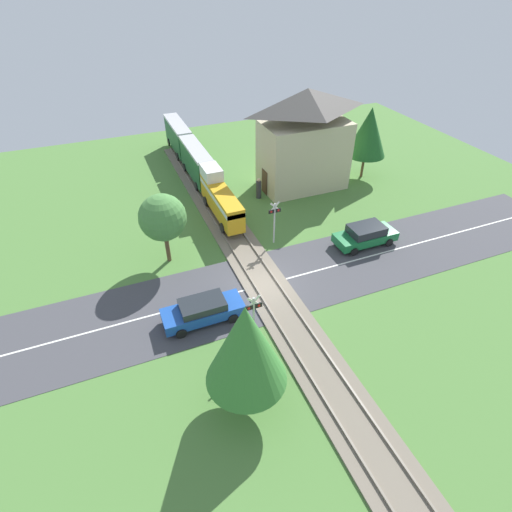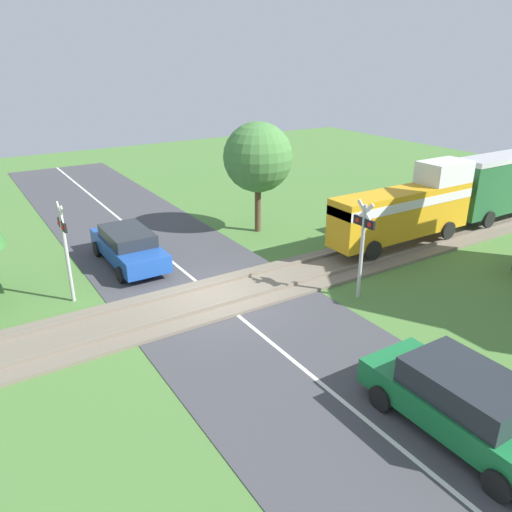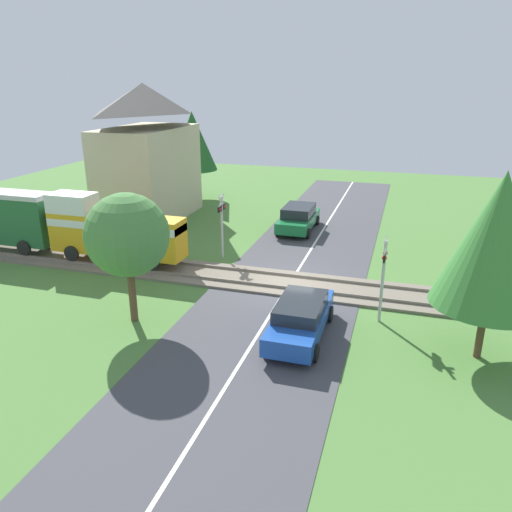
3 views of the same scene
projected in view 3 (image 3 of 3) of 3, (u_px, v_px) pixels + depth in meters
ground_plane at (289, 285)px, 22.08m from camera, size 60.00×60.00×0.00m
road_surface at (289, 285)px, 22.07m from camera, size 48.00×6.40×0.02m
track_bed at (289, 283)px, 22.05m from camera, size 2.80×48.00×0.24m
car_near_crossing at (300, 317)px, 17.46m from camera, size 4.55×1.83×1.39m
car_far_side at (298, 218)px, 29.70m from camera, size 4.47×1.97×1.51m
crossing_signal_west_approach at (384, 269)px, 18.09m from camera, size 0.90×0.18×3.32m
crossing_signal_east_approach at (222, 218)px, 24.64m from camera, size 0.90×0.18×3.32m
station_building at (147, 155)px, 31.31m from camera, size 7.73×4.52×8.36m
pedestrian_by_station at (123, 224)px, 28.30m from camera, size 0.44×0.44×1.78m
tree_by_station at (193, 141)px, 36.61m from camera, size 3.51×3.51×6.36m
tree_roadside_hedge at (127, 235)px, 17.75m from camera, size 3.03×3.03×4.89m
tree_beyond_track at (496, 240)px, 15.06m from camera, size 3.53×3.53×6.15m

